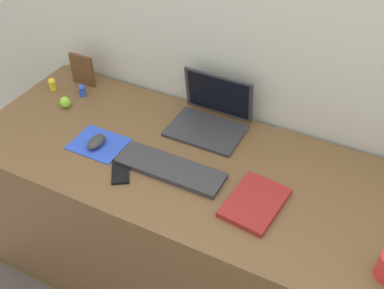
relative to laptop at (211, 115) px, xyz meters
The scene contains 13 objects.
ground_plane 0.83m from the laptop, 76.60° to the right, with size 6.00×6.00×0.00m, color #59514C.
back_wall 0.17m from the laptop, 69.02° to the left, with size 3.05×0.05×1.69m, color beige.
desk 0.49m from the laptop, 76.60° to the right, with size 1.85×0.71×0.74m, color brown.
laptop is the anchor object (origin of this frame).
keyboard 0.32m from the laptop, 92.81° to the right, with size 0.41×0.13×0.02m, color #333338.
mousepad 0.47m from the laptop, 137.64° to the right, with size 0.21×0.17×0.00m, color blue.
mouse 0.48m from the laptop, 136.62° to the right, with size 0.06×0.10×0.03m, color #333338.
cell_phone 0.45m from the laptop, 113.19° to the right, with size 0.06×0.13×0.01m, color black.
notebook_pad 0.47m from the laptop, 46.02° to the right, with size 0.17×0.24×0.02m, color maroon.
picture_frame 0.67m from the laptop, behind, with size 0.12×0.02×0.15m, color brown.
toy_figurine_blue 0.62m from the laptop, behind, with size 0.03×0.03×0.06m.
toy_figurine_lime 0.65m from the laptop, 164.52° to the right, with size 0.05×0.05×0.05m, color #8CDB33.
toy_figurine_yellow 0.77m from the laptop, behind, with size 0.03×0.03×0.06m.
Camera 1 is at (0.57, -1.16, 1.92)m, focal length 43.29 mm.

